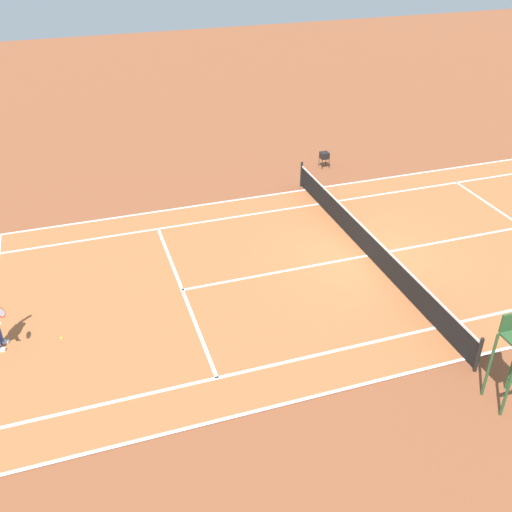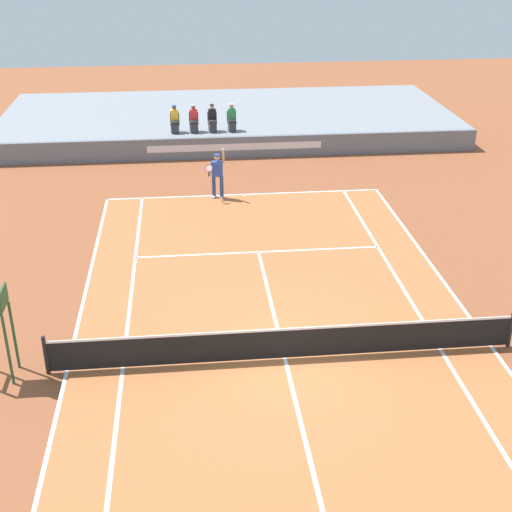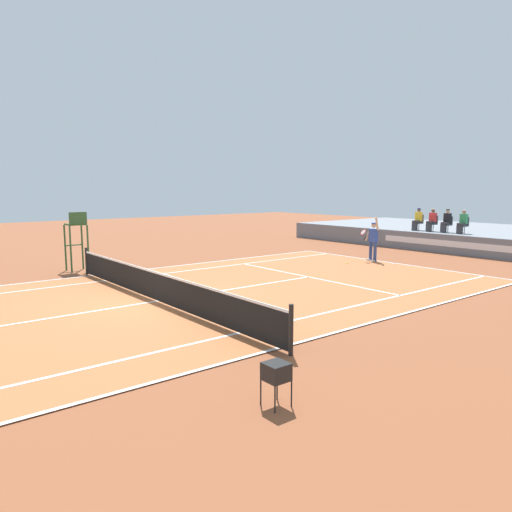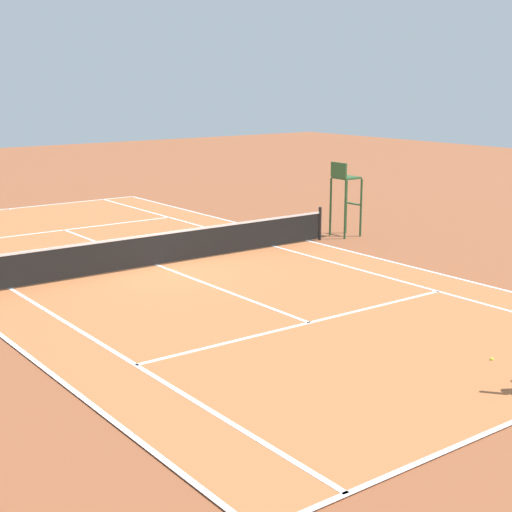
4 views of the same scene
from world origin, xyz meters
name	(u,v)px [view 3 (image 3 of 4)]	position (x,y,z in m)	size (l,w,h in m)	color
ground_plane	(156,302)	(0.00, 0.00, 0.00)	(80.00, 80.00, 0.00)	brown
court	(156,302)	(0.00, 0.00, 0.01)	(11.08, 23.88, 0.03)	#B76638
net	(156,285)	(0.00, 0.00, 0.52)	(11.98, 0.10, 1.07)	black
barrier_wall	(452,245)	(0.00, 16.81, 0.51)	(23.13, 0.25, 1.02)	slate
bleacher_platform	(498,238)	(0.00, 21.82, 0.51)	(23.13, 9.78, 1.02)	gray
spectator_seated_0	(418,220)	(-2.73, 17.83, 1.63)	(0.44, 0.60, 1.27)	#474C56
spectator_seated_1	(432,220)	(-1.84, 17.83, 1.63)	(0.44, 0.60, 1.27)	#474C56
spectator_seated_2	(447,221)	(-0.97, 17.83, 1.63)	(0.44, 0.60, 1.27)	#474C56
spectator_seated_3	(463,222)	(-0.05, 17.83, 1.63)	(0.44, 0.60, 1.27)	#474C56
tennis_player	(373,240)	(-1.09, 11.67, 0.99)	(0.83, 0.61, 2.08)	navy
tennis_ball	(347,263)	(-1.24, 10.08, 0.03)	(0.07, 0.07, 0.07)	#D1E533
umpire_chair	(76,233)	(-6.99, 0.00, 1.56)	(0.77, 0.77, 2.44)	#2D562D
ball_hopper	(276,371)	(7.48, -1.73, 0.57)	(0.36, 0.36, 0.70)	black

